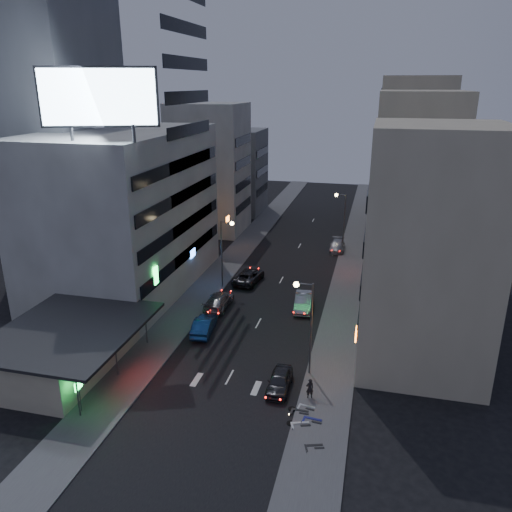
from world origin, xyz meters
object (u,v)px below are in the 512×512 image
(parked_car_right_far, at_px, (337,246))
(scooter_silver_b, at_px, (316,401))
(road_car_blue, at_px, (204,325))
(scooter_blue, at_px, (323,413))
(parked_car_left, at_px, (249,276))
(parked_car_right_near, at_px, (280,381))
(road_car_silver, at_px, (219,301))
(parked_car_right_mid, at_px, (303,302))
(scooter_black_a, at_px, (323,437))
(scooter_black_b, at_px, (310,404))
(person, at_px, (310,388))
(scooter_silver_a, at_px, (309,414))

(parked_car_right_far, bearing_deg, scooter_silver_b, -89.35)
(road_car_blue, height_order, scooter_blue, road_car_blue)
(parked_car_left, xyz_separation_m, scooter_silver_b, (11.11, -22.80, -0.10))
(parked_car_right_near, height_order, road_car_silver, road_car_silver)
(parked_car_right_near, xyz_separation_m, parked_car_right_mid, (-0.47, 15.12, 0.10))
(parked_car_right_near, height_order, scooter_blue, parked_car_right_near)
(parked_car_right_near, relative_size, parked_car_right_far, 0.85)
(road_car_blue, xyz_separation_m, scooter_black_a, (12.99, -13.09, -0.11))
(scooter_black_a, bearing_deg, road_car_blue, 26.67)
(parked_car_right_mid, relative_size, scooter_black_a, 2.69)
(parked_car_right_far, relative_size, scooter_black_b, 2.58)
(parked_car_right_far, relative_size, scooter_black_a, 2.71)
(road_car_silver, bearing_deg, road_car_blue, 93.42)
(parked_car_right_mid, xyz_separation_m, road_car_blue, (-8.45, -7.67, -0.03))
(parked_car_right_mid, xyz_separation_m, person, (2.95, -15.84, 0.11))
(parked_car_right_near, distance_m, scooter_black_b, 3.60)
(person, height_order, scooter_black_a, person)
(person, relative_size, scooter_silver_b, 0.88)
(scooter_silver_a, bearing_deg, road_car_blue, 28.58)
(scooter_black_b, bearing_deg, road_car_blue, 51.76)
(road_car_silver, bearing_deg, scooter_silver_a, 125.45)
(parked_car_left, height_order, road_car_silver, road_car_silver)
(parked_car_left, relative_size, scooter_silver_a, 2.85)
(scooter_silver_a, bearing_deg, parked_car_right_near, 20.46)
(parked_car_left, distance_m, road_car_blue, 13.55)
(parked_car_left, height_order, road_car_blue, road_car_blue)
(parked_car_right_near, distance_m, road_car_silver, 16.17)
(parked_car_right_mid, relative_size, scooter_silver_b, 2.70)
(parked_car_right_mid, height_order, scooter_black_b, parked_car_right_mid)
(scooter_blue, relative_size, scooter_black_b, 1.03)
(parked_car_right_far, height_order, person, person)
(parked_car_right_near, relative_size, scooter_silver_b, 2.31)
(scooter_black_b, relative_size, scooter_silver_b, 1.05)
(scooter_blue, bearing_deg, scooter_black_b, 58.97)
(scooter_black_a, height_order, scooter_silver_a, scooter_silver_a)
(parked_car_right_mid, xyz_separation_m, scooter_black_b, (3.18, -17.49, -0.11))
(scooter_black_a, xyz_separation_m, scooter_black_b, (-1.36, 3.27, 0.03))
(parked_car_right_near, bearing_deg, road_car_silver, 124.64)
(scooter_black_b, bearing_deg, parked_car_right_far, 4.08)
(road_car_silver, distance_m, scooter_blue, 20.97)
(scooter_silver_a, distance_m, scooter_silver_b, 1.74)
(parked_car_right_near, xyz_separation_m, scooter_black_a, (4.07, -5.64, -0.04))
(scooter_silver_a, relative_size, scooter_silver_b, 1.07)
(parked_car_right_mid, relative_size, scooter_black_b, 2.57)
(road_car_blue, distance_m, road_car_silver, 5.79)
(parked_car_right_far, distance_m, road_car_silver, 24.81)
(parked_car_left, xyz_separation_m, scooter_black_a, (12.08, -26.60, -0.10))
(person, bearing_deg, road_car_silver, -75.16)
(parked_car_right_far, height_order, scooter_black_b, parked_car_right_far)
(scooter_silver_b, bearing_deg, scooter_black_b, 153.63)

